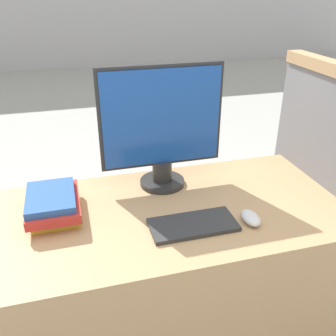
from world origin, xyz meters
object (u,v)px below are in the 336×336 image
Objects in this scene: mouse at (251,218)px; book_stack at (53,204)px; keyboard at (193,225)px; monitor at (162,127)px.

mouse is 0.73m from book_stack.
book_stack is at bearing 156.32° from keyboard.
monitor reaches higher than book_stack.
mouse is at bearing -19.10° from book_stack.
mouse reaches higher than keyboard.
mouse is at bearing -56.82° from monitor.
monitor is at bearing 94.60° from keyboard.
book_stack is (-0.45, -0.13, -0.22)m from monitor.
monitor is 1.87× the size of book_stack.
keyboard is at bearing -85.40° from monitor.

